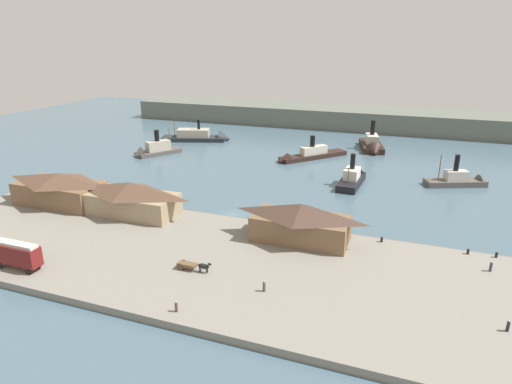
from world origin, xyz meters
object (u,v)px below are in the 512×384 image
(ferry_outer_harbor, at_px, (202,137))
(ferry_moored_west, at_px, (306,155))
(ferry_near_quay, at_px, (462,180))
(mooring_post_east, at_px, (468,252))
(mooring_post_west, at_px, (382,240))
(street_tram, at_px, (17,253))
(mooring_post_center_west, at_px, (496,255))
(horse_cart, at_px, (193,265))
(ferry_shed_west_terminal, at_px, (131,198))
(pedestrian_near_west_shed, at_px, (508,326))
(pedestrian_at_waters_edge, at_px, (176,307))
(ferry_departing_north, at_px, (353,178))
(ferry_approaching_east, at_px, (153,150))
(ferry_shed_customs_shed, at_px, (60,188))
(pedestrian_by_tram, at_px, (264,286))
(ferry_shed_east_terminal, at_px, (301,222))
(ferry_moored_east, at_px, (372,146))
(pedestrian_walking_west, at_px, (491,267))

(ferry_outer_harbor, height_order, ferry_moored_west, ferry_outer_harbor)
(ferry_near_quay, bearing_deg, mooring_post_east, -92.30)
(mooring_post_west, height_order, ferry_near_quay, ferry_near_quay)
(street_tram, bearing_deg, mooring_post_center_west, 22.97)
(horse_cart, relative_size, ferry_moored_west, 0.26)
(ferry_shed_west_terminal, xyz_separation_m, pedestrian_near_west_shed, (68.51, -17.10, -2.82))
(pedestrian_at_waters_edge, bearing_deg, street_tram, 176.56)
(pedestrian_near_west_shed, bearing_deg, mooring_post_center_west, 86.37)
(street_tram, bearing_deg, ferry_departing_north, 57.09)
(mooring_post_center_west, relative_size, ferry_approaching_east, 0.06)
(pedestrian_at_waters_edge, distance_m, ferry_departing_north, 70.06)
(ferry_shed_customs_shed, height_order, ferry_approaching_east, ferry_shed_customs_shed)
(ferry_shed_west_terminal, bearing_deg, mooring_post_center_west, 3.91)
(ferry_outer_harbor, bearing_deg, mooring_post_center_west, -37.13)
(ferry_shed_west_terminal, xyz_separation_m, pedestrian_by_tram, (36.38, -19.00, -2.75))
(street_tram, relative_size, mooring_post_center_west, 9.07)
(ferry_shed_customs_shed, bearing_deg, ferry_shed_west_terminal, 0.77)
(ferry_shed_west_terminal, relative_size, ferry_moored_west, 0.90)
(ferry_shed_customs_shed, bearing_deg, mooring_post_east, 3.19)
(mooring_post_east, bearing_deg, pedestrian_near_west_shed, -81.93)
(ferry_shed_customs_shed, relative_size, ferry_shed_east_terminal, 1.11)
(mooring_post_east, height_order, ferry_outer_harbor, ferry_outer_harbor)
(ferry_moored_west, bearing_deg, ferry_near_quay, -14.40)
(ferry_shed_east_terminal, relative_size, pedestrian_at_waters_edge, 11.01)
(mooring_post_west, relative_size, ferry_near_quay, 0.05)
(ferry_outer_harbor, height_order, ferry_moored_east, ferry_moored_east)
(ferry_shed_customs_shed, bearing_deg, horse_cart, -21.77)
(pedestrian_by_tram, xyz_separation_m, mooring_post_west, (14.65, 23.21, -0.35))
(ferry_shed_east_terminal, xyz_separation_m, mooring_post_center_west, (33.10, 4.88, -3.16))
(ferry_shed_customs_shed, xyz_separation_m, pedestrian_near_west_shed, (87.08, -16.85, -2.85))
(ferry_outer_harbor, bearing_deg, pedestrian_walking_west, -39.81)
(pedestrian_near_west_shed, relative_size, ferry_near_quay, 0.09)
(ferry_shed_west_terminal, relative_size, mooring_post_east, 22.48)
(ferry_approaching_east, bearing_deg, ferry_shed_east_terminal, -37.72)
(ferry_shed_west_terminal, distance_m, pedestrian_walking_west, 68.43)
(ferry_outer_harbor, distance_m, ferry_moored_east, 61.86)
(ferry_outer_harbor, bearing_deg, ferry_shed_east_terminal, -51.98)
(pedestrian_walking_west, bearing_deg, pedestrian_by_tram, -150.41)
(horse_cart, xyz_separation_m, pedestrian_by_tram, (12.74, -1.90, -0.13))
(pedestrian_by_tram, height_order, mooring_post_west, pedestrian_by_tram)
(pedestrian_near_west_shed, distance_m, ferry_moored_west, 90.16)
(pedestrian_at_waters_edge, relative_size, ferry_moored_east, 0.08)
(pedestrian_at_waters_edge, height_order, mooring_post_center_west, pedestrian_at_waters_edge)
(ferry_moored_east, bearing_deg, ferry_approaching_east, -154.87)
(ferry_moored_east, bearing_deg, ferry_shed_east_terminal, -92.97)
(ferry_moored_west, bearing_deg, pedestrian_near_west_shed, -59.38)
(pedestrian_near_west_shed, height_order, ferry_approaching_east, ferry_approaching_east)
(ferry_outer_harbor, xyz_separation_m, ferry_moored_west, (43.15, -12.79, -0.19))
(ferry_shed_west_terminal, bearing_deg, horse_cart, -35.89)
(pedestrian_near_west_shed, distance_m, mooring_post_center_west, 21.92)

